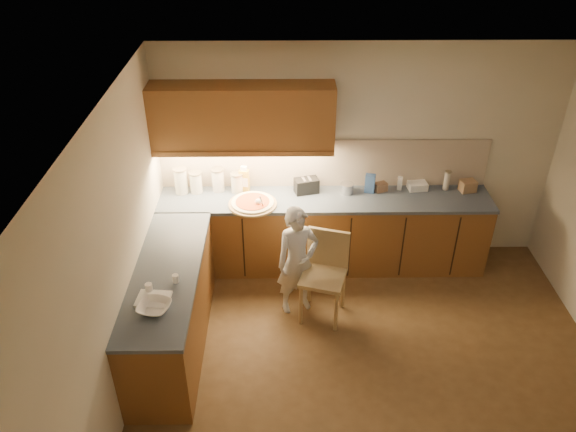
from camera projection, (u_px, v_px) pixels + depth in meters
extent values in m
plane|color=brown|center=(372.00, 370.00, 5.41)|extent=(4.50, 4.50, 0.00)
cube|color=beige|center=(357.00, 156.00, 6.39)|extent=(4.50, 0.04, 2.60)
cube|color=beige|center=(116.00, 265.00, 4.68)|extent=(0.04, 4.00, 2.60)
cube|color=white|center=(402.00, 118.00, 4.00)|extent=(4.50, 4.00, 0.04)
cube|color=brown|center=(324.00, 233.00, 6.60)|extent=(3.75, 0.60, 0.88)
cube|color=brown|center=(172.00, 309.00, 5.49)|extent=(0.60, 2.00, 0.88)
cube|color=#414D5D|center=(325.00, 199.00, 6.35)|extent=(3.77, 0.62, 0.04)
cube|color=#414D5D|center=(166.00, 272.00, 5.24)|extent=(0.62, 2.02, 0.04)
cube|color=black|center=(190.00, 249.00, 6.33)|extent=(0.02, 0.01, 0.80)
cube|color=black|center=(244.00, 248.00, 6.33)|extent=(0.02, 0.01, 0.80)
cube|color=black|center=(297.00, 248.00, 6.34)|extent=(0.02, 0.01, 0.80)
cube|color=black|center=(350.00, 248.00, 6.35)|extent=(0.02, 0.01, 0.80)
cube|color=black|center=(402.00, 247.00, 6.35)|extent=(0.02, 0.01, 0.80)
cube|color=black|center=(455.00, 247.00, 6.36)|extent=(0.02, 0.01, 0.80)
cube|color=#BBA891|center=(324.00, 163.00, 6.42)|extent=(3.75, 0.02, 0.58)
cube|color=brown|center=(242.00, 117.00, 5.93)|extent=(1.95, 0.35, 0.70)
cube|color=brown|center=(243.00, 154.00, 5.97)|extent=(1.95, 0.02, 0.06)
cylinder|color=tan|center=(253.00, 204.00, 6.20)|extent=(0.54, 0.54, 0.02)
cylinder|color=beige|center=(253.00, 202.00, 6.19)|extent=(0.47, 0.47, 0.02)
cylinder|color=#BE3E19|center=(253.00, 201.00, 6.18)|extent=(0.37, 0.37, 0.01)
sphere|color=white|center=(258.00, 202.00, 6.13)|extent=(0.07, 0.07, 0.07)
cylinder|color=white|center=(262.00, 202.00, 6.06)|extent=(0.06, 0.12, 0.22)
imported|color=silver|center=(297.00, 261.00, 5.83)|extent=(0.53, 0.44, 1.25)
cylinder|color=tan|center=(301.00, 305.00, 5.82)|extent=(0.04, 0.04, 0.49)
cylinder|color=tan|center=(336.00, 312.00, 5.73)|extent=(0.04, 0.04, 0.49)
cylinder|color=tan|center=(309.00, 283.00, 6.12)|extent=(0.04, 0.04, 0.49)
cylinder|color=tan|center=(343.00, 289.00, 6.03)|extent=(0.04, 0.04, 0.49)
cube|color=tan|center=(323.00, 277.00, 5.78)|extent=(0.55, 0.55, 0.04)
cube|color=tan|center=(328.00, 247.00, 5.81)|extent=(0.43, 0.16, 0.44)
imported|color=white|center=(154.00, 307.00, 4.75)|extent=(0.33, 0.33, 0.07)
cylinder|color=silver|center=(181.00, 181.00, 6.36)|extent=(0.15, 0.15, 0.29)
cylinder|color=tan|center=(180.00, 169.00, 6.27)|extent=(0.16, 0.16, 0.02)
cylinder|color=white|center=(196.00, 183.00, 6.38)|extent=(0.14, 0.14, 0.24)
cylinder|color=gray|center=(195.00, 173.00, 6.31)|extent=(0.15, 0.15, 0.02)
cylinder|color=silver|center=(218.00, 180.00, 6.41)|extent=(0.14, 0.14, 0.26)
cylinder|color=gray|center=(217.00, 170.00, 6.33)|extent=(0.15, 0.15, 0.02)
cylinder|color=beige|center=(237.00, 183.00, 6.39)|extent=(0.14, 0.14, 0.22)
cylinder|color=gray|center=(237.00, 174.00, 6.33)|extent=(0.15, 0.15, 0.02)
cube|color=gold|center=(244.00, 181.00, 6.39)|extent=(0.12, 0.10, 0.27)
cube|color=silver|center=(244.00, 168.00, 6.30)|extent=(0.08, 0.06, 0.05)
cube|color=black|center=(306.00, 186.00, 6.40)|extent=(0.30, 0.22, 0.17)
cube|color=#B1B1B6|center=(304.00, 179.00, 6.34)|extent=(0.06, 0.12, 0.00)
cube|color=#B1B1B6|center=(309.00, 178.00, 6.36)|extent=(0.06, 0.12, 0.00)
cylinder|color=silver|center=(347.00, 188.00, 6.40)|extent=(0.15, 0.15, 0.11)
cylinder|color=silver|center=(347.00, 184.00, 6.37)|extent=(0.16, 0.16, 0.01)
cube|color=#305290|center=(370.00, 183.00, 6.39)|extent=(0.13, 0.10, 0.22)
cube|color=#A37857|center=(381.00, 187.00, 6.44)|extent=(0.17, 0.15, 0.10)
cube|color=silver|center=(400.00, 183.00, 6.46)|extent=(0.06, 0.06, 0.16)
cube|color=white|center=(417.00, 186.00, 6.48)|extent=(0.23, 0.17, 0.09)
cylinder|color=beige|center=(447.00, 181.00, 6.44)|extent=(0.07, 0.07, 0.22)
cylinder|color=tan|center=(448.00, 172.00, 6.38)|extent=(0.08, 0.08, 0.01)
cube|color=tan|center=(468.00, 186.00, 6.43)|extent=(0.20, 0.17, 0.13)
cube|color=white|center=(153.00, 299.00, 4.87)|extent=(0.31, 0.25, 0.02)
cylinder|color=white|center=(149.00, 288.00, 4.95)|extent=(0.07, 0.07, 0.09)
cylinder|color=white|center=(176.00, 278.00, 5.07)|extent=(0.07, 0.07, 0.08)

